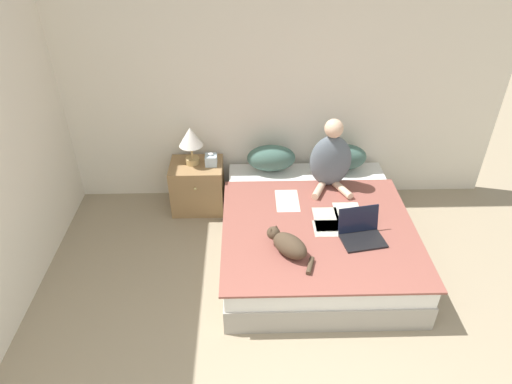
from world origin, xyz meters
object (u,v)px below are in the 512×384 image
(person_sitting, at_px, (331,159))
(laptop_open, at_px, (361,233))
(bed, at_px, (315,234))
(table_lamp, at_px, (191,139))
(pillow_far, at_px, (342,157))
(cat_tabby, at_px, (288,244))
(pillow_near, at_px, (271,158))
(nightstand, at_px, (198,186))
(tissue_box, at_px, (211,160))

(person_sitting, relative_size, laptop_open, 1.77)
(bed, height_order, table_lamp, table_lamp)
(pillow_far, distance_m, cat_tabby, 1.48)
(pillow_far, bearing_deg, pillow_near, 180.00)
(nightstand, height_order, table_lamp, table_lamp)
(pillow_near, bearing_deg, bed, -65.42)
(bed, distance_m, person_sitting, 0.75)
(pillow_near, distance_m, pillow_far, 0.75)
(person_sitting, bearing_deg, laptop_open, -79.77)
(pillow_near, xyz_separation_m, laptop_open, (0.71, -1.14, -0.09))
(person_sitting, bearing_deg, pillow_near, 151.54)
(laptop_open, bearing_deg, pillow_far, 78.01)
(pillow_far, distance_m, table_lamp, 1.59)
(person_sitting, bearing_deg, tissue_box, 168.68)
(bed, bearing_deg, person_sitting, 69.88)
(pillow_far, height_order, cat_tabby, pillow_far)
(bed, bearing_deg, nightstand, 146.85)
(cat_tabby, xyz_separation_m, laptop_open, (0.64, 0.18, -0.04))
(nightstand, bearing_deg, bed, -33.15)
(table_lamp, relative_size, tissue_box, 2.91)
(person_sitting, xyz_separation_m, laptop_open, (0.15, -0.84, -0.24))
(bed, bearing_deg, table_lamp, 146.68)
(bed, xyz_separation_m, cat_tabby, (-0.30, -0.50, 0.31))
(person_sitting, bearing_deg, table_lamp, 168.89)
(person_sitting, distance_m, tissue_box, 1.22)
(cat_tabby, relative_size, tissue_box, 3.18)
(cat_tabby, bearing_deg, pillow_far, -70.37)
(laptop_open, height_order, tissue_box, same)
(bed, xyz_separation_m, nightstand, (-1.16, 0.76, 0.06))
(pillow_near, bearing_deg, laptop_open, -57.99)
(nightstand, relative_size, tissue_box, 3.89)
(nightstand, bearing_deg, pillow_far, 2.25)
(pillow_near, bearing_deg, tissue_box, -173.85)
(cat_tabby, height_order, laptop_open, laptop_open)
(pillow_far, xyz_separation_m, nightstand, (-1.53, -0.06, -0.30))
(person_sitting, relative_size, table_lamp, 1.76)
(pillow_near, xyz_separation_m, nightstand, (-0.79, -0.06, -0.30))
(bed, height_order, person_sitting, person_sitting)
(pillow_far, relative_size, table_lamp, 1.24)
(cat_tabby, relative_size, laptop_open, 1.10)
(laptop_open, bearing_deg, nightstand, 133.98)
(person_sitting, height_order, cat_tabby, person_sitting)
(bed, relative_size, person_sitting, 2.73)
(pillow_near, height_order, cat_tabby, pillow_near)
(pillow_near, relative_size, pillow_far, 1.00)
(pillow_far, bearing_deg, tissue_box, -177.19)
(bed, distance_m, pillow_near, 0.97)
(bed, xyz_separation_m, person_sitting, (0.19, 0.51, 0.51))
(pillow_far, relative_size, person_sitting, 0.71)
(pillow_near, xyz_separation_m, pillow_far, (0.75, 0.00, 0.00))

